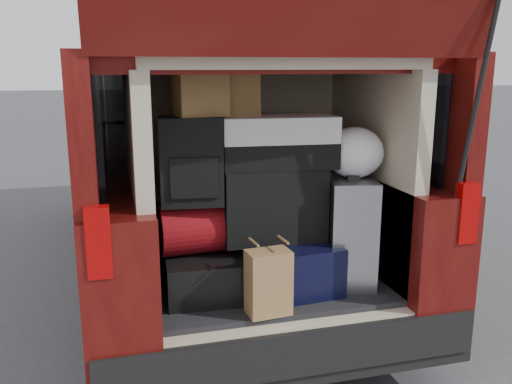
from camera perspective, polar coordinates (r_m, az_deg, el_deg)
minivan at (r=4.51m, az=-4.85°, el=2.79°), size 1.90×5.35×2.77m
load_floor at (r=3.23m, az=0.61°, el=-13.33°), size 1.24×1.05×0.55m
black_hardshell at (r=2.91m, az=-5.67°, el=-8.27°), size 0.42×0.55×0.21m
navy_hardshell at (r=2.98m, az=2.63°, el=-7.24°), size 0.53×0.63×0.26m
silver_roller at (r=3.00m, az=9.63°, el=-4.00°), size 0.32×0.43×0.58m
kraft_bag at (r=2.62m, az=1.31°, el=-9.50°), size 0.22×0.15×0.32m
red_duffel at (r=2.84m, az=-5.99°, el=-3.65°), size 0.44×0.30×0.27m
black_soft_case at (r=2.89m, az=1.54°, el=-1.09°), size 0.55×0.33×0.39m
backpack at (r=2.70m, az=-6.84°, el=3.23°), size 0.32×0.22×0.44m
twotone_duffel at (r=2.83m, az=2.23°, el=5.35°), size 0.61×0.35×0.27m
grocery_sack_lower at (r=2.71m, az=-5.92°, el=10.31°), size 0.27×0.23×0.22m
grocery_sack_upper at (r=2.82m, az=-2.39°, el=10.38°), size 0.25×0.21×0.23m
plastic_bag_right at (r=2.91m, az=10.32°, el=4.11°), size 0.34×0.32×0.27m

